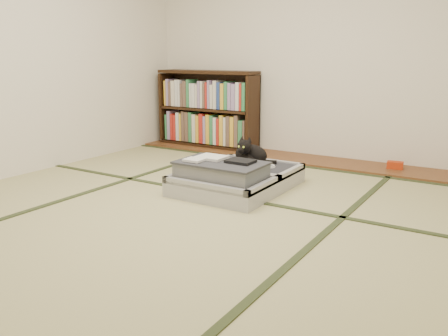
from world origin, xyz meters
The scene contains 10 objects.
floor centered at (0.00, 0.00, 0.00)m, with size 4.50×4.50×0.00m, color tan.
wood_strip centered at (0.00, 2.00, 0.01)m, with size 4.00×0.50×0.02m, color brown.
red_item centered at (0.99, 2.03, 0.06)m, with size 0.15×0.09×0.07m, color #AE2E0D.
room_shell centered at (0.00, 0.00, 1.46)m, with size 4.50×4.50×4.50m.
tatami_borders centered at (0.00, 0.49, 0.00)m, with size 4.00×4.50×0.01m.
bookcase centered at (-1.26, 2.07, 0.45)m, with size 1.29×0.29×0.92m.
suitcase centered at (0.00, 0.60, 0.11)m, with size 0.79×1.05×0.31m.
cat centered at (-0.02, 0.89, 0.26)m, with size 0.35×0.35×0.28m.
cable_coil centered at (0.16, 0.92, 0.16)m, with size 0.11×0.11×0.03m.
hanger centered at (-0.36, 0.69, 0.01)m, with size 0.44×0.33×0.01m.
Camera 1 is at (1.96, -2.71, 1.12)m, focal length 38.00 mm.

